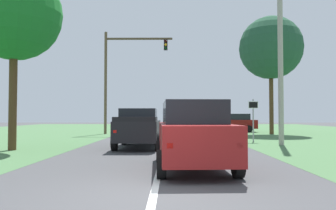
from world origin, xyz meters
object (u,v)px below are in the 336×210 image
traffic_light (121,69)px  oak_tree_right (271,48)px  pickup_truck_lead (139,127)px  pine_tree_left (14,14)px  keep_moving_sign (253,115)px  utility_pole_right (280,60)px  red_suv_near (193,133)px  crossing_suv_far (233,122)px

traffic_light → oak_tree_right: oak_tree_right is taller
pickup_truck_lead → pine_tree_left: pine_tree_left is taller
keep_moving_sign → utility_pole_right: size_ratio=0.28×
pickup_truck_lead → utility_pole_right: size_ratio=0.56×
keep_moving_sign → pine_tree_left: pine_tree_left is taller
pine_tree_left → oak_tree_right: (15.93, 13.63, 1.19)m
oak_tree_right → traffic_light: bearing=179.5°
red_suv_near → pine_tree_left: size_ratio=0.58×
utility_pole_right → pickup_truck_lead: bearing=-168.4°
pickup_truck_lead → utility_pole_right: utility_pole_right is taller
red_suv_near → pine_tree_left: pine_tree_left is taller
oak_tree_right → utility_pole_right: oak_tree_right is taller
pickup_truck_lead → crossing_suv_far: (7.68, 16.23, -0.06)m
oak_tree_right → crossing_suv_far: oak_tree_right is taller
red_suv_near → oak_tree_right: oak_tree_right is taller
oak_tree_right → pine_tree_left: bearing=-139.5°
pickup_truck_lead → oak_tree_right: size_ratio=0.51×
traffic_light → pickup_truck_lead: bearing=-77.3°
keep_moving_sign → pine_tree_left: size_ratio=0.30×
pine_tree_left → red_suv_near: bearing=-33.5°
pine_tree_left → utility_pole_right: size_ratio=0.92×
traffic_light → pine_tree_left: size_ratio=1.05×
pickup_truck_lead → utility_pole_right: (7.53, 1.54, 3.63)m
pine_tree_left → oak_tree_right: oak_tree_right is taller
oak_tree_right → keep_moving_sign: bearing=-113.3°
red_suv_near → crossing_suv_far: (5.46, 22.78, -0.11)m
oak_tree_right → red_suv_near: bearing=-113.1°
oak_tree_right → utility_pole_right: 11.47m
red_suv_near → utility_pole_right: (5.31, 8.09, 3.58)m
red_suv_near → oak_tree_right: (8.04, 18.86, 6.43)m
pickup_truck_lead → crossing_suv_far: size_ratio=1.12×
crossing_suv_far → oak_tree_right: bearing=-56.7°
pine_tree_left → crossing_suv_far: pine_tree_left is taller
crossing_suv_far → red_suv_near: bearing=-103.5°
pickup_truck_lead → crossing_suv_far: bearing=64.7°
keep_moving_sign → red_suv_near: bearing=-112.9°
pine_tree_left → crossing_suv_far: bearing=52.7°
pickup_truck_lead → pine_tree_left: (-5.67, -1.32, 5.29)m
red_suv_near → traffic_light: (-5.02, 18.98, 4.64)m
utility_pole_right → pine_tree_left: bearing=-167.8°
pine_tree_left → pickup_truck_lead: bearing=13.1°
keep_moving_sign → oak_tree_right: 11.01m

